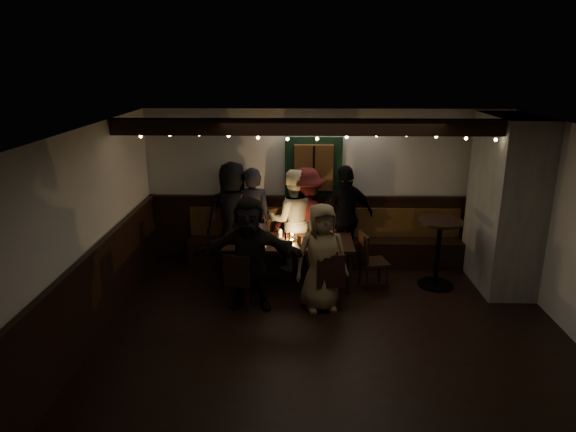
{
  "coord_description": "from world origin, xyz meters",
  "views": [
    {
      "loc": [
        -0.44,
        -5.96,
        3.36
      ],
      "look_at": [
        -0.61,
        1.6,
        1.05
      ],
      "focal_mm": 32.0,
      "sensor_mm": 36.0,
      "label": 1
    }
  ],
  "objects_px": {
    "chair_near_right": "(329,278)",
    "chair_end": "(369,257)",
    "person_d": "(306,219)",
    "person_g": "(321,257)",
    "high_top": "(439,245)",
    "person_c": "(293,220)",
    "person_b": "(252,219)",
    "person_f": "(250,253)",
    "dining_table": "(288,245)",
    "person_a": "(233,216)",
    "person_e": "(345,217)",
    "chair_near_left": "(239,278)"
  },
  "relations": [
    {
      "from": "person_g",
      "to": "high_top",
      "type": "bearing_deg",
      "value": 9.85
    },
    {
      "from": "chair_near_left",
      "to": "high_top",
      "type": "height_order",
      "value": "high_top"
    },
    {
      "from": "chair_near_right",
      "to": "high_top",
      "type": "xyz_separation_m",
      "value": [
        1.7,
        0.84,
        0.19
      ]
    },
    {
      "from": "person_b",
      "to": "high_top",
      "type": "bearing_deg",
      "value": 165.08
    },
    {
      "from": "person_b",
      "to": "person_f",
      "type": "height_order",
      "value": "person_b"
    },
    {
      "from": "high_top",
      "to": "person_f",
      "type": "bearing_deg",
      "value": -164.77
    },
    {
      "from": "chair_near_right",
      "to": "person_d",
      "type": "height_order",
      "value": "person_d"
    },
    {
      "from": "chair_near_left",
      "to": "chair_end",
      "type": "xyz_separation_m",
      "value": [
        1.89,
        0.74,
        0.03
      ]
    },
    {
      "from": "chair_end",
      "to": "person_a",
      "type": "bearing_deg",
      "value": 160.0
    },
    {
      "from": "chair_near_left",
      "to": "person_b",
      "type": "bearing_deg",
      "value": 87.69
    },
    {
      "from": "dining_table",
      "to": "person_f",
      "type": "relative_size",
      "value": 1.24
    },
    {
      "from": "person_a",
      "to": "person_e",
      "type": "xyz_separation_m",
      "value": [
        1.85,
        0.06,
        -0.03
      ]
    },
    {
      "from": "dining_table",
      "to": "person_g",
      "type": "distance_m",
      "value": 0.93
    },
    {
      "from": "dining_table",
      "to": "chair_end",
      "type": "xyz_separation_m",
      "value": [
        1.24,
        -0.08,
        -0.16
      ]
    },
    {
      "from": "chair_near_right",
      "to": "person_a",
      "type": "bearing_deg",
      "value": 134.26
    },
    {
      "from": "dining_table",
      "to": "person_f",
      "type": "bearing_deg",
      "value": -123.61
    },
    {
      "from": "person_a",
      "to": "dining_table",
      "type": "bearing_deg",
      "value": 123.91
    },
    {
      "from": "person_e",
      "to": "high_top",
      "type": "bearing_deg",
      "value": 126.41
    },
    {
      "from": "chair_near_left",
      "to": "person_c",
      "type": "xyz_separation_m",
      "value": [
        0.72,
        1.48,
        0.38
      ]
    },
    {
      "from": "chair_near_right",
      "to": "person_g",
      "type": "bearing_deg",
      "value": 154.76
    },
    {
      "from": "chair_near_right",
      "to": "person_g",
      "type": "xyz_separation_m",
      "value": [
        -0.11,
        0.05,
        0.28
      ]
    },
    {
      "from": "chair_near_right",
      "to": "chair_end",
      "type": "height_order",
      "value": "chair_end"
    },
    {
      "from": "person_c",
      "to": "dining_table",
      "type": "bearing_deg",
      "value": 78.5
    },
    {
      "from": "person_a",
      "to": "person_c",
      "type": "height_order",
      "value": "person_a"
    },
    {
      "from": "chair_near_right",
      "to": "person_c",
      "type": "height_order",
      "value": "person_c"
    },
    {
      "from": "person_e",
      "to": "person_d",
      "type": "bearing_deg",
      "value": -18.82
    },
    {
      "from": "person_c",
      "to": "person_f",
      "type": "relative_size",
      "value": 1.05
    },
    {
      "from": "person_c",
      "to": "person_g",
      "type": "bearing_deg",
      "value": 100.41
    },
    {
      "from": "dining_table",
      "to": "person_b",
      "type": "relative_size",
      "value": 1.16
    },
    {
      "from": "person_e",
      "to": "chair_near_right",
      "type": "bearing_deg",
      "value": 53.66
    },
    {
      "from": "person_e",
      "to": "person_b",
      "type": "bearing_deg",
      "value": -19.91
    },
    {
      "from": "person_e",
      "to": "person_f",
      "type": "height_order",
      "value": "person_e"
    },
    {
      "from": "high_top",
      "to": "person_b",
      "type": "bearing_deg",
      "value": 167.32
    },
    {
      "from": "person_c",
      "to": "person_f",
      "type": "bearing_deg",
      "value": 62.41
    },
    {
      "from": "chair_near_right",
      "to": "chair_end",
      "type": "relative_size",
      "value": 0.97
    },
    {
      "from": "person_d",
      "to": "person_f",
      "type": "relative_size",
      "value": 1.06
    },
    {
      "from": "person_g",
      "to": "chair_near_left",
      "type": "bearing_deg",
      "value": 168.1
    },
    {
      "from": "high_top",
      "to": "person_e",
      "type": "relative_size",
      "value": 0.61
    },
    {
      "from": "chair_near_right",
      "to": "chair_end",
      "type": "distance_m",
      "value": 1.0
    },
    {
      "from": "chair_near_right",
      "to": "high_top",
      "type": "height_order",
      "value": "high_top"
    },
    {
      "from": "person_g",
      "to": "person_e",
      "type": "bearing_deg",
      "value": 59.9
    },
    {
      "from": "chair_end",
      "to": "person_d",
      "type": "bearing_deg",
      "value": 140.52
    },
    {
      "from": "person_c",
      "to": "chair_near_right",
      "type": "bearing_deg",
      "value": 103.84
    },
    {
      "from": "chair_end",
      "to": "person_f",
      "type": "relative_size",
      "value": 0.55
    },
    {
      "from": "chair_near_left",
      "to": "person_d",
      "type": "xyz_separation_m",
      "value": [
        0.94,
        1.52,
        0.39
      ]
    },
    {
      "from": "person_f",
      "to": "person_g",
      "type": "height_order",
      "value": "person_f"
    },
    {
      "from": "chair_end",
      "to": "person_f",
      "type": "distance_m",
      "value": 1.9
    },
    {
      "from": "person_f",
      "to": "person_g",
      "type": "xyz_separation_m",
      "value": [
        0.99,
        -0.02,
        -0.04
      ]
    },
    {
      "from": "person_e",
      "to": "chair_end",
      "type": "bearing_deg",
      "value": 85.28
    },
    {
      "from": "chair_near_right",
      "to": "person_f",
      "type": "bearing_deg",
      "value": 175.94
    }
  ]
}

